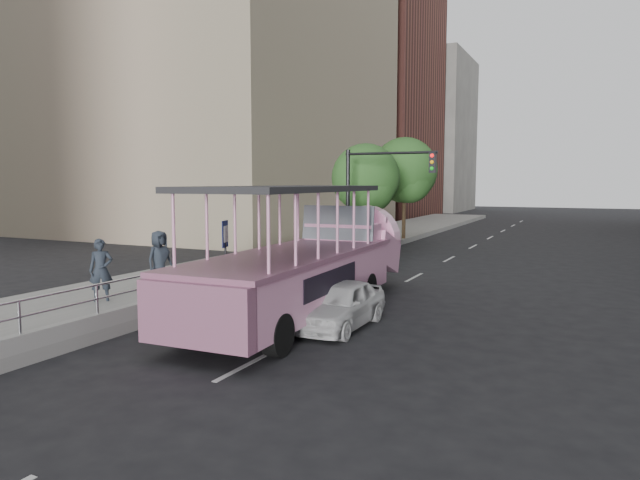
{
  "coord_description": "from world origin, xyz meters",
  "views": [
    {
      "loc": [
        7.27,
        -11.54,
        3.72
      ],
      "look_at": [
        0.12,
        3.31,
        2.05
      ],
      "focal_mm": 32.0,
      "sensor_mm": 36.0,
      "label": 1
    }
  ],
  "objects_px": {
    "duck_boat": "(310,265)",
    "car": "(340,304)",
    "street_tree_near": "(367,181)",
    "traffic_signal": "(373,187)",
    "pedestrian_far": "(160,260)",
    "pedestrian_near": "(101,270)",
    "parking_sign": "(225,250)",
    "street_tree_far": "(406,173)"
  },
  "relations": [
    {
      "from": "duck_boat",
      "to": "car",
      "type": "bearing_deg",
      "value": -40.56
    },
    {
      "from": "duck_boat",
      "to": "street_tree_near",
      "type": "bearing_deg",
      "value": 104.11
    },
    {
      "from": "traffic_signal",
      "to": "street_tree_near",
      "type": "bearing_deg",
      "value": 114.98
    },
    {
      "from": "car",
      "to": "traffic_signal",
      "type": "bearing_deg",
      "value": 106.69
    },
    {
      "from": "pedestrian_far",
      "to": "street_tree_near",
      "type": "bearing_deg",
      "value": 1.28
    },
    {
      "from": "car",
      "to": "pedestrian_far",
      "type": "bearing_deg",
      "value": 172.26
    },
    {
      "from": "pedestrian_near",
      "to": "duck_boat",
      "type": "bearing_deg",
      "value": -20.2
    },
    {
      "from": "duck_boat",
      "to": "street_tree_near",
      "type": "xyz_separation_m",
      "value": [
        -3.26,
        12.97,
        2.47
      ]
    },
    {
      "from": "pedestrian_near",
      "to": "traffic_signal",
      "type": "height_order",
      "value": "traffic_signal"
    },
    {
      "from": "pedestrian_near",
      "to": "parking_sign",
      "type": "xyz_separation_m",
      "value": [
        2.49,
        2.63,
        0.42
      ]
    },
    {
      "from": "car",
      "to": "pedestrian_far",
      "type": "distance_m",
      "value": 6.87
    },
    {
      "from": "duck_boat",
      "to": "pedestrian_far",
      "type": "xyz_separation_m",
      "value": [
        -5.23,
        -0.37,
        -0.1
      ]
    },
    {
      "from": "pedestrian_far",
      "to": "street_tree_near",
      "type": "relative_size",
      "value": 0.33
    },
    {
      "from": "traffic_signal",
      "to": "street_tree_far",
      "type": "bearing_deg",
      "value": 98.43
    },
    {
      "from": "parking_sign",
      "to": "duck_boat",
      "type": "bearing_deg",
      "value": -0.93
    },
    {
      "from": "car",
      "to": "street_tree_far",
      "type": "bearing_deg",
      "value": 103.04
    },
    {
      "from": "parking_sign",
      "to": "street_tree_near",
      "type": "xyz_separation_m",
      "value": [
        -0.3,
        12.93,
        2.2
      ]
    },
    {
      "from": "duck_boat",
      "to": "street_tree_far",
      "type": "distance_m",
      "value": 19.45
    },
    {
      "from": "pedestrian_far",
      "to": "traffic_signal",
      "type": "distance_m",
      "value": 10.77
    },
    {
      "from": "pedestrian_near",
      "to": "parking_sign",
      "type": "height_order",
      "value": "parking_sign"
    },
    {
      "from": "pedestrian_near",
      "to": "pedestrian_far",
      "type": "distance_m",
      "value": 2.23
    },
    {
      "from": "parking_sign",
      "to": "street_tree_far",
      "type": "relative_size",
      "value": 0.4
    },
    {
      "from": "street_tree_near",
      "to": "duck_boat",
      "type": "bearing_deg",
      "value": -75.89
    },
    {
      "from": "duck_boat",
      "to": "pedestrian_far",
      "type": "height_order",
      "value": "duck_boat"
    },
    {
      "from": "duck_boat",
      "to": "street_tree_far",
      "type": "relative_size",
      "value": 1.71
    },
    {
      "from": "pedestrian_far",
      "to": "street_tree_far",
      "type": "relative_size",
      "value": 0.29
    },
    {
      "from": "pedestrian_near",
      "to": "pedestrian_far",
      "type": "xyz_separation_m",
      "value": [
        0.22,
        2.22,
        0.04
      ]
    },
    {
      "from": "pedestrian_far",
      "to": "parking_sign",
      "type": "height_order",
      "value": "parking_sign"
    },
    {
      "from": "street_tree_far",
      "to": "pedestrian_far",
      "type": "bearing_deg",
      "value": -96.41
    },
    {
      "from": "parking_sign",
      "to": "pedestrian_far",
      "type": "bearing_deg",
      "value": -169.67
    },
    {
      "from": "duck_boat",
      "to": "car",
      "type": "xyz_separation_m",
      "value": [
        1.54,
        -1.32,
        -0.74
      ]
    },
    {
      "from": "duck_boat",
      "to": "pedestrian_near",
      "type": "xyz_separation_m",
      "value": [
        -5.45,
        -2.58,
        -0.14
      ]
    },
    {
      "from": "car",
      "to": "street_tree_far",
      "type": "relative_size",
      "value": 0.55
    },
    {
      "from": "traffic_signal",
      "to": "street_tree_near",
      "type": "xyz_separation_m",
      "value": [
        -1.6,
        3.43,
        0.32
      ]
    },
    {
      "from": "traffic_signal",
      "to": "street_tree_near",
      "type": "distance_m",
      "value": 3.8
    },
    {
      "from": "pedestrian_far",
      "to": "parking_sign",
      "type": "relative_size",
      "value": 0.74
    },
    {
      "from": "pedestrian_near",
      "to": "pedestrian_far",
      "type": "relative_size",
      "value": 0.96
    },
    {
      "from": "parking_sign",
      "to": "street_tree_near",
      "type": "distance_m",
      "value": 13.12
    },
    {
      "from": "duck_boat",
      "to": "parking_sign",
      "type": "height_order",
      "value": "duck_boat"
    },
    {
      "from": "pedestrian_near",
      "to": "street_tree_far",
      "type": "relative_size",
      "value": 0.28
    },
    {
      "from": "car",
      "to": "pedestrian_near",
      "type": "xyz_separation_m",
      "value": [
        -6.99,
        -1.27,
        0.6
      ]
    },
    {
      "from": "parking_sign",
      "to": "street_tree_far",
      "type": "height_order",
      "value": "street_tree_far"
    }
  ]
}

